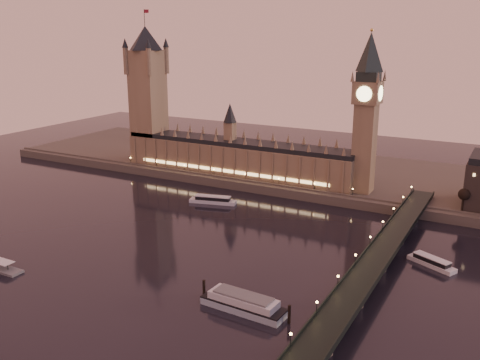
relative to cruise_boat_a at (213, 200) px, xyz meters
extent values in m
plane|color=black|center=(29.05, -67.97, -2.16)|extent=(700.00, 700.00, 0.00)
cube|color=#423D35|center=(59.05, 97.03, 0.84)|extent=(560.00, 130.00, 6.00)
cube|color=brown|center=(-10.95, 53.03, 14.84)|extent=(180.00, 26.00, 22.00)
cube|color=black|center=(-10.95, 53.03, 27.44)|extent=(180.00, 22.00, 3.20)
cube|color=#FFCC7F|center=(-10.95, 39.53, 8.84)|extent=(153.00, 0.25, 2.20)
cube|color=brown|center=(-90.95, 53.03, 47.84)|extent=(22.00, 22.00, 88.00)
cone|color=black|center=(-90.95, 53.03, 100.84)|extent=(31.68, 31.68, 18.00)
cylinder|color=black|center=(-90.95, 53.03, 115.84)|extent=(0.44, 0.44, 12.00)
cube|color=maroon|center=(-88.75, 53.03, 120.34)|extent=(4.00, 0.15, 2.50)
cube|color=brown|center=(83.05, 53.03, 32.84)|extent=(13.00, 13.00, 58.00)
cube|color=brown|center=(83.05, 53.03, 68.84)|extent=(16.00, 16.00, 14.00)
cylinder|color=#FFEAA5|center=(83.05, 44.85, 68.84)|extent=(9.60, 0.35, 9.60)
cylinder|color=#FFEAA5|center=(74.87, 53.03, 68.84)|extent=(0.35, 9.60, 9.60)
cube|color=black|center=(83.05, 53.03, 78.84)|extent=(13.00, 13.00, 6.00)
cone|color=black|center=(83.05, 53.03, 93.84)|extent=(17.68, 17.68, 24.00)
sphere|color=gold|center=(83.05, 53.03, 106.84)|extent=(2.00, 2.00, 2.00)
cube|color=black|center=(121.05, -67.97, 5.84)|extent=(13.00, 260.00, 2.00)
cube|color=black|center=(114.75, -67.97, 7.34)|extent=(0.60, 260.00, 1.00)
cube|color=black|center=(127.35, -67.97, 7.34)|extent=(0.60, 260.00, 1.00)
cylinder|color=black|center=(147.99, 41.03, 8.90)|extent=(0.70, 0.70, 10.13)
sphere|color=black|center=(147.99, 41.03, 14.19)|extent=(6.75, 6.75, 6.75)
cube|color=silver|center=(0.00, 0.00, -1.04)|extent=(31.39, 14.16, 2.25)
cube|color=black|center=(0.00, 0.00, 1.21)|extent=(23.36, 10.99, 2.25)
cube|color=silver|center=(0.00, 0.00, 2.54)|extent=(24.02, 11.41, 0.41)
cube|color=silver|center=(142.27, -32.10, -1.14)|extent=(24.35, 16.25, 2.05)
cube|color=black|center=(142.27, -32.10, 0.91)|extent=(18.24, 12.46, 2.05)
cube|color=silver|center=(142.27, -32.10, 2.12)|extent=(18.78, 12.89, 0.37)
cube|color=#94ACBD|center=(82.77, -112.41, -0.71)|extent=(36.37, 12.20, 2.91)
cube|color=black|center=(82.77, -112.41, 1.03)|extent=(36.37, 12.20, 0.56)
cube|color=silver|center=(82.77, -112.41, 2.76)|extent=(29.60, 10.68, 2.91)
cube|color=#595B5E|center=(82.77, -112.41, 4.61)|extent=(25.06, 9.30, 0.78)
cylinder|color=black|center=(62.66, -110.20, 1.64)|extent=(1.23, 1.23, 7.61)
cylinder|color=black|center=(102.89, -112.61, 1.64)|extent=(1.23, 1.23, 7.61)
camera|label=1|loc=(173.88, -283.06, 107.35)|focal=40.00mm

